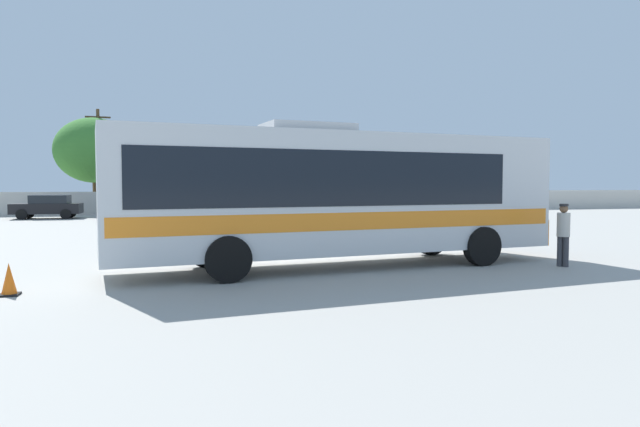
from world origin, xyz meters
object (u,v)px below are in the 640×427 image
parked_car_second_black (139,206)px  parked_car_leftmost_black (48,206)px  traffic_cone_on_apron (9,280)px  utility_pole_near (99,159)px  roadside_tree_midleft (94,150)px  roadside_tree_midright (208,151)px  attendant_by_bus_door (563,231)px  coach_bus_silver_orange (334,192)px

parked_car_second_black → parked_car_leftmost_black: bearing=177.8°
parked_car_second_black → traffic_cone_on_apron: parked_car_second_black is taller
parked_car_leftmost_black → utility_pole_near: (2.30, 6.63, 3.29)m
utility_pole_near → roadside_tree_midleft: utility_pole_near is taller
roadside_tree_midleft → roadside_tree_midright: bearing=8.0°
attendant_by_bus_door → roadside_tree_midright: (-6.92, 34.00, 3.93)m
utility_pole_near → roadside_tree_midright: 8.36m
parked_car_second_black → utility_pole_near: (-3.17, 6.84, 3.30)m
parked_car_leftmost_black → utility_pole_near: 7.75m
coach_bus_silver_orange → roadside_tree_midleft: bearing=107.0°
parked_car_leftmost_black → roadside_tree_midright: size_ratio=0.58×
parked_car_second_black → roadside_tree_midleft: roadside_tree_midleft is taller
utility_pole_near → traffic_cone_on_apron: utility_pole_near is taller
roadside_tree_midright → parked_car_second_black: bearing=-121.3°
parked_car_leftmost_black → roadside_tree_midright: (10.49, 8.05, 4.09)m
coach_bus_silver_orange → roadside_tree_midright: roadside_tree_midright is taller
roadside_tree_midright → traffic_cone_on_apron: (-6.09, -34.49, -4.57)m
parked_car_second_black → roadside_tree_midright: size_ratio=0.61×
roadside_tree_midright → parked_car_leftmost_black: bearing=-142.5°
utility_pole_near → roadside_tree_midleft: bearing=145.6°
coach_bus_silver_orange → parked_car_leftmost_black: size_ratio=2.96×
coach_bus_silver_orange → roadside_tree_midright: (-1.07, 32.55, 2.91)m
parked_car_second_black → coach_bus_silver_orange: bearing=-75.9°
attendant_by_bus_door → parked_car_second_black: attendant_by_bus_door is taller
roadside_tree_midright → coach_bus_silver_orange: bearing=-88.1°
attendant_by_bus_door → roadside_tree_midleft: size_ratio=0.23×
coach_bus_silver_orange → traffic_cone_on_apron: size_ratio=18.74×
coach_bus_silver_orange → traffic_cone_on_apron: coach_bus_silver_orange is taller
attendant_by_bus_door → utility_pole_near: size_ratio=0.21×
parked_car_leftmost_black → roadside_tree_midleft: bearing=74.1°
attendant_by_bus_door → traffic_cone_on_apron: attendant_by_bus_door is taller
utility_pole_near → roadside_tree_midright: (8.19, 1.43, 0.80)m
attendant_by_bus_door → parked_car_second_black: bearing=114.9°
parked_car_second_black → roadside_tree_midright: bearing=58.7°
parked_car_leftmost_black → traffic_cone_on_apron: 26.81m
parked_car_second_black → utility_pole_near: 8.23m
coach_bus_silver_orange → utility_pole_near: 32.54m
coach_bus_silver_orange → attendant_by_bus_door: size_ratio=7.26×
attendant_by_bus_door → roadside_tree_midleft: bearing=115.2°
utility_pole_near → traffic_cone_on_apron: (2.11, -33.07, -3.77)m
parked_car_second_black → roadside_tree_midleft: size_ratio=0.59×
attendant_by_bus_door → traffic_cone_on_apron: bearing=-177.8°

